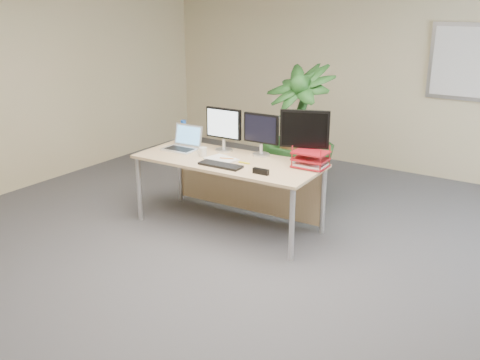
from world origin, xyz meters
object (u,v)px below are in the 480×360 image
Objects in this scene: desk at (234,171)px; monitor_left at (224,127)px; floor_plant at (298,143)px; monitor_right at (261,132)px; laptop at (183,144)px.

desk is 0.50m from monitor_left.
desk is 0.92m from floor_plant.
monitor_right reaches higher than desk.
floor_plant is 0.69m from monitor_right.
monitor_right is at bearing 9.23° from monitor_left.
floor_plant is at bearing 70.77° from desk.
monitor_left is (-0.52, -0.71, 0.26)m from floor_plant.
monitor_left is 1.28× the size of laptop.
monitor_right is at bearing -98.42° from floor_plant.
floor_plant is at bearing 44.03° from laptop.
laptop is at bearing -135.97° from floor_plant.
monitor_left is at bearing -126.20° from floor_plant.
desk is at bearing -32.14° from monitor_left.
monitor_left is 0.43m from monitor_right.
monitor_left is 1.05× the size of monitor_right.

